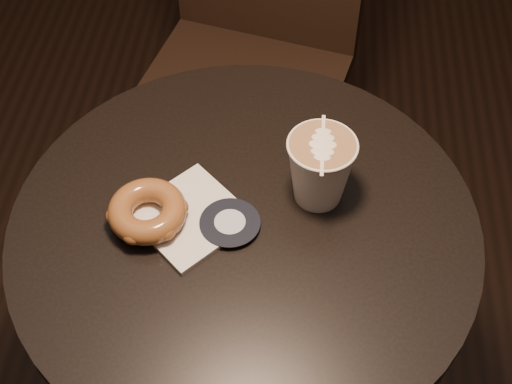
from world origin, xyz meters
TOP-DOWN VIEW (x-y plane):
  - cafe_table at (0.00, 0.00)m, footprint 0.70×0.70m
  - chair at (-0.04, 0.65)m, footprint 0.53×0.53m
  - pastry_bag at (-0.08, 0.00)m, footprint 0.20×0.20m
  - doughnut at (-0.14, -0.01)m, footprint 0.12×0.12m
  - latte_cup at (0.11, 0.06)m, footprint 0.10×0.10m

SIDE VIEW (x-z plane):
  - cafe_table at x=0.00m, z-range 0.18..0.93m
  - chair at x=-0.04m, z-range 0.06..1.16m
  - pastry_bag at x=-0.08m, z-range 0.75..0.76m
  - doughnut at x=-0.14m, z-range 0.76..0.80m
  - latte_cup at x=0.11m, z-range 0.75..0.86m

